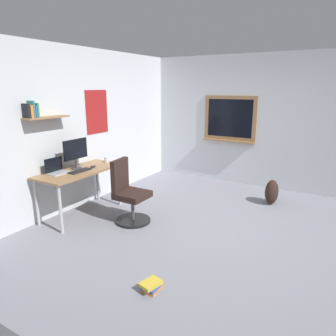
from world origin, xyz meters
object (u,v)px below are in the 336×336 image
at_px(computer_mouse, 93,166).
at_px(keyboard, 80,171).
at_px(desk, 80,175).
at_px(book_stack_on_floor, 152,285).
at_px(office_chair, 129,196).
at_px(laptop, 57,170).
at_px(coffee_mug, 107,160).
at_px(backpack, 272,192).
at_px(monitor_primary, 76,152).

bearing_deg(computer_mouse, keyboard, 180.00).
bearing_deg(desk, book_stack_on_floor, -117.39).
bearing_deg(computer_mouse, office_chair, -93.31).
xyz_separation_m(keyboard, book_stack_on_floor, (-0.97, -1.93, -0.69)).
distance_m(laptop, coffee_mug, 0.91).
height_order(laptop, book_stack_on_floor, laptop).
distance_m(coffee_mug, backpack, 2.88).
xyz_separation_m(office_chair, keyboard, (-0.24, 0.73, 0.34)).
xyz_separation_m(office_chair, book_stack_on_floor, (-1.21, -1.20, -0.36)).
bearing_deg(monitor_primary, office_chair, -81.47).
xyz_separation_m(monitor_primary, backpack, (1.97, -2.57, -0.79)).
distance_m(desk, backpack, 3.21).
bearing_deg(monitor_primary, desk, -109.21).
relative_size(monitor_primary, book_stack_on_floor, 1.84).
bearing_deg(keyboard, laptop, 137.11).
bearing_deg(desk, coffee_mug, -2.59).
distance_m(monitor_primary, backpack, 3.33).
xyz_separation_m(desk, monitor_primary, (0.03, 0.10, 0.35)).
height_order(laptop, computer_mouse, laptop).
bearing_deg(monitor_primary, computer_mouse, -44.70).
relative_size(office_chair, book_stack_on_floor, 3.77).
height_order(desk, monitor_primary, monitor_primary).
xyz_separation_m(desk, computer_mouse, (0.21, -0.08, 0.09)).
bearing_deg(computer_mouse, monitor_primary, 135.30).
distance_m(desk, computer_mouse, 0.24).
height_order(desk, laptop, laptop).
height_order(backpack, book_stack_on_floor, backpack).
relative_size(desk, laptop, 4.43).
bearing_deg(keyboard, office_chair, -71.83).
bearing_deg(laptop, monitor_primary, -7.99).
bearing_deg(laptop, desk, -25.40).
relative_size(laptop, book_stack_on_floor, 1.23).
distance_m(office_chair, computer_mouse, 0.80).
height_order(monitor_primary, coffee_mug, monitor_primary).
bearing_deg(office_chair, desk, 101.93).
height_order(desk, coffee_mug, coffee_mug).
relative_size(laptop, keyboard, 0.84).
relative_size(monitor_primary, coffee_mug, 5.04).
height_order(laptop, backpack, laptop).
bearing_deg(office_chair, laptop, 116.77).
bearing_deg(laptop, office_chair, -63.23).
distance_m(laptop, monitor_primary, 0.41).
bearing_deg(monitor_primary, laptop, 172.01).
bearing_deg(book_stack_on_floor, laptop, 71.27).
distance_m(keyboard, coffee_mug, 0.66).
relative_size(office_chair, keyboard, 2.57).
relative_size(office_chair, coffee_mug, 10.33).
distance_m(office_chair, keyboard, 0.83).
relative_size(laptop, computer_mouse, 2.98).
bearing_deg(computer_mouse, coffee_mug, 7.58).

